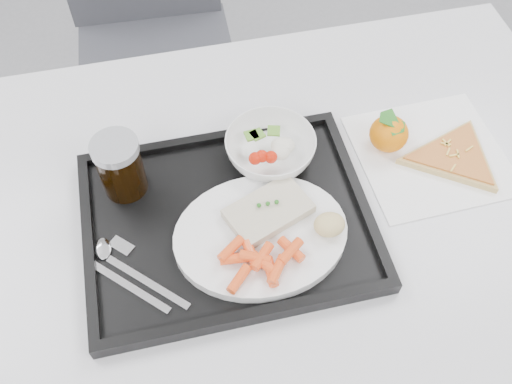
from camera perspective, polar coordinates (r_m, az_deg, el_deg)
The scene contains 14 objects.
table at distance 1.00m, azimuth 0.90°, elevation -3.18°, with size 1.20×0.80×0.75m.
chair at distance 1.63m, azimuth -10.58°, elevation 16.51°, with size 0.44×0.44×0.93m.
tray at distance 0.91m, azimuth -2.87°, elevation -2.96°, with size 0.45×0.35×0.03m.
dinner_plate at distance 0.88m, azimuth 0.46°, elevation -4.33°, with size 0.27×0.27×0.02m.
fish_fillet at distance 0.88m, azimuth 1.25°, elevation -1.89°, with size 0.15×0.12×0.02m.
bread_roll at distance 0.87m, azimuth 7.35°, elevation -3.25°, with size 0.05×0.05×0.03m.
salad_bowl at distance 0.96m, azimuth 1.44°, elevation 4.38°, with size 0.15×0.15×0.05m.
cola_glass at distance 0.92m, azimuth -13.44°, elevation 2.58°, with size 0.07×0.07×0.11m.
cutlery at distance 0.88m, azimuth -12.98°, elevation -7.48°, with size 0.14×0.15×0.01m.
napkin at distance 1.05m, azimuth 17.06°, elevation 3.60°, with size 0.26×0.25×0.00m.
tangerine at distance 1.01m, azimuth 13.15°, elevation 5.71°, with size 0.08×0.08×0.07m.
pizza_slice at distance 1.04m, azimuth 19.22°, elevation 3.34°, with size 0.23×0.23×0.02m.
carrot_pile at distance 0.83m, azimuth 0.48°, elevation -6.81°, with size 0.13×0.09×0.02m.
salad_contents at distance 0.94m, azimuth 1.81°, elevation 4.20°, with size 0.08×0.07×0.03m.
Camera 1 is at (-0.13, -0.21, 1.53)m, focal length 40.00 mm.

